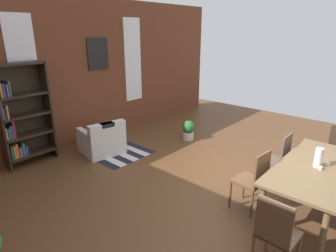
% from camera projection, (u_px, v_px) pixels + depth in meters
% --- Properties ---
extents(ground_plane, '(10.50, 10.50, 0.00)m').
position_uv_depth(ground_plane, '(242.00, 199.00, 4.49)').
color(ground_plane, brown).
extents(back_wall_brick, '(8.98, 0.12, 3.26)m').
position_uv_depth(back_wall_brick, '(86.00, 72.00, 6.53)').
color(back_wall_brick, brown).
rests_on(back_wall_brick, ground).
extents(window_pane_0, '(0.55, 0.02, 2.12)m').
position_uv_depth(window_pane_0, '(24.00, 71.00, 5.44)').
color(window_pane_0, white).
extents(window_pane_1, '(0.55, 0.02, 2.12)m').
position_uv_depth(window_pane_1, '(133.00, 60.00, 7.43)').
color(window_pane_1, white).
extents(dining_table, '(2.01, 0.92, 0.77)m').
position_uv_depth(dining_table, '(316.00, 172.00, 3.90)').
color(dining_table, brown).
rests_on(dining_table, ground).
extents(vase_on_table, '(0.10, 0.10, 0.27)m').
position_uv_depth(vase_on_table, '(318.00, 158.00, 3.82)').
color(vase_on_table, silver).
rests_on(vase_on_table, dining_table).
extents(tealight_candle_0, '(0.04, 0.04, 0.05)m').
position_uv_depth(tealight_candle_0, '(321.00, 168.00, 3.77)').
color(tealight_candle_0, silver).
rests_on(tealight_candle_0, dining_table).
extents(tealight_candle_1, '(0.04, 0.04, 0.05)m').
position_uv_depth(tealight_candle_1, '(328.00, 164.00, 3.88)').
color(tealight_candle_1, silver).
rests_on(tealight_candle_1, dining_table).
extents(dining_chair_far_left, '(0.44, 0.44, 0.95)m').
position_uv_depth(dining_chair_far_left, '(254.00, 179.00, 4.06)').
color(dining_chair_far_left, brown).
rests_on(dining_chair_far_left, ground).
extents(dining_chair_far_right, '(0.40, 0.40, 0.95)m').
position_uv_depth(dining_chair_far_right, '(278.00, 158.00, 4.71)').
color(dining_chair_far_right, brown).
rests_on(dining_chair_far_right, ground).
extents(dining_chair_head_left, '(0.42, 0.42, 0.95)m').
position_uv_depth(dining_chair_head_left, '(276.00, 233.00, 2.98)').
color(dining_chair_head_left, brown).
rests_on(dining_chair_head_left, ground).
extents(bookshelf_tall, '(0.95, 0.33, 1.99)m').
position_uv_depth(bookshelf_tall, '(21.00, 117.00, 5.39)').
color(bookshelf_tall, '#2D2319').
rests_on(bookshelf_tall, ground).
extents(armchair_white, '(0.93, 0.93, 0.75)m').
position_uv_depth(armchair_white, '(102.00, 141.00, 6.10)').
color(armchair_white, silver).
rests_on(armchair_white, ground).
extents(potted_plant_corner, '(0.31, 0.31, 0.48)m').
position_uv_depth(potted_plant_corner, '(188.00, 130.00, 6.86)').
color(potted_plant_corner, silver).
rests_on(potted_plant_corner, ground).
extents(striped_rug, '(1.16, 1.04, 0.01)m').
position_uv_depth(striped_rug, '(120.00, 153.00, 6.14)').
color(striped_rug, '#1E1E33').
rests_on(striped_rug, ground).
extents(framed_picture, '(0.56, 0.03, 0.72)m').
position_uv_depth(framed_picture, '(98.00, 54.00, 6.58)').
color(framed_picture, black).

